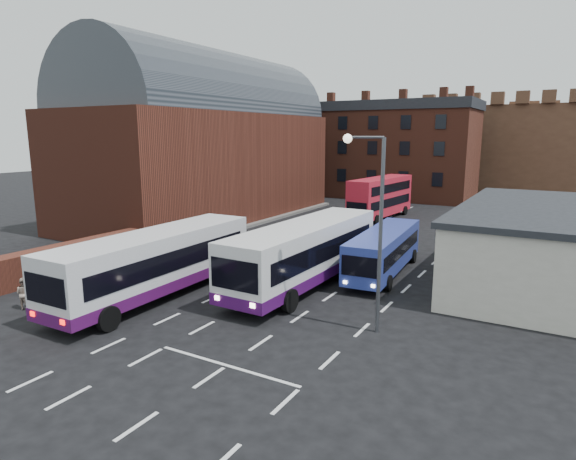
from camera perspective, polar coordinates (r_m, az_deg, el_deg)
The scene contains 13 objects.
ground at distance 23.03m, azimuth -12.73°, elevation -9.62°, with size 180.00×180.00×0.00m, color black.
railway_station at distance 47.57m, azimuth -9.74°, elevation 10.54°, with size 12.00×28.00×16.00m.
forecourt_wall at distance 31.46m, azimuth -24.11°, elevation -2.97°, with size 1.20×10.00×1.80m, color #602B1E.
cream_building at distance 30.24m, azimuth 29.72°, elevation -1.58°, with size 10.40×16.40×4.25m.
brick_terrace at distance 65.13m, azimuth 11.49°, elevation 8.75°, with size 22.00×10.00×11.00m, color brown.
castle_keep at distance 82.16m, azimuth 24.15°, elevation 8.83°, with size 22.00×22.00×12.00m, color brown.
bus_white_outbound at distance 25.06m, azimuth -15.35°, elevation -3.35°, with size 3.22×12.17×3.31m.
bus_white_inbound at distance 25.99m, azimuth 2.04°, elevation -2.29°, with size 3.36×12.55×3.41m.
bus_blue at distance 28.73m, azimuth 11.32°, elevation -2.20°, with size 2.90×9.58×2.58m.
bus_red_double at distance 47.64m, azimuth 10.91°, elevation 3.86°, with size 3.22×10.17×4.00m.
street_lamp at distance 19.46m, azimuth 10.15°, elevation 1.62°, with size 1.53×0.85×8.12m.
pedestrian_red at distance 25.15m, azimuth -27.67°, elevation -6.77°, with size 0.64×0.42×1.74m, color maroon.
pedestrian_beige at distance 25.95m, azimuth -28.81°, elevation -6.59°, with size 0.75×0.58×1.53m, color tan.
Camera 1 is at (14.82, -15.65, 8.10)m, focal length 30.00 mm.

